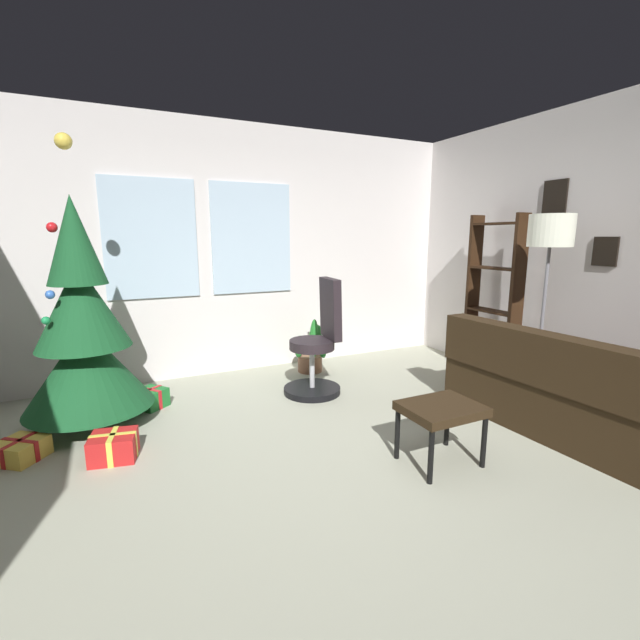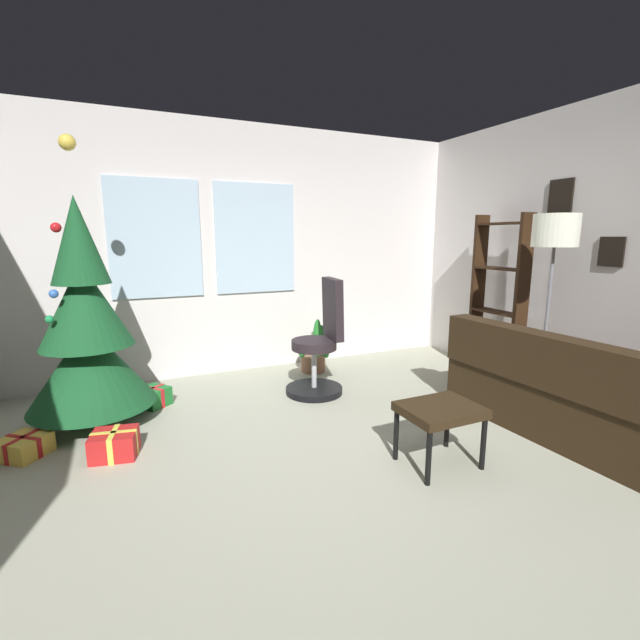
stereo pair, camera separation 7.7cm
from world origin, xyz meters
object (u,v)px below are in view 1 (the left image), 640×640
at_px(gift_box_red, 114,447).
at_px(floor_lamp, 550,243).
at_px(potted_plant, 312,351).
at_px(couch, 585,395).
at_px(gift_box_green, 151,398).
at_px(holiday_tree, 84,334).
at_px(footstool, 441,413).
at_px(bookshelf, 492,308).
at_px(gift_box_gold, 21,450).
at_px(office_chair, 318,349).

xyz_separation_m(gift_box_red, floor_lamp, (3.57, -0.56, 1.38)).
bearing_deg(floor_lamp, potted_plant, 130.26).
distance_m(couch, potted_plant, 2.68).
bearing_deg(potted_plant, floor_lamp, -49.74).
bearing_deg(potted_plant, gift_box_green, -169.54).
height_order(couch, holiday_tree, holiday_tree).
distance_m(holiday_tree, gift_box_red, 0.97).
bearing_deg(footstool, gift_box_red, 152.68).
distance_m(gift_box_red, bookshelf, 3.89).
bearing_deg(potted_plant, footstool, -92.05).
bearing_deg(couch, footstool, 175.09).
relative_size(gift_box_green, gift_box_gold, 0.87).
relative_size(couch, gift_box_gold, 4.86).
relative_size(holiday_tree, floor_lamp, 1.32).
relative_size(gift_box_green, bookshelf, 0.19).
height_order(holiday_tree, gift_box_green, holiday_tree).
xyz_separation_m(footstool, holiday_tree, (-2.15, 1.72, 0.40)).
distance_m(office_chair, potted_plant, 0.72).
distance_m(couch, office_chair, 2.28).
height_order(gift_box_red, floor_lamp, floor_lamp).
height_order(couch, potted_plant, couch).
bearing_deg(bookshelf, gift_box_green, 169.80).
distance_m(gift_box_green, gift_box_gold, 1.08).
relative_size(holiday_tree, gift_box_red, 6.62).
bearing_deg(gift_box_gold, holiday_tree, 43.50).
relative_size(gift_box_gold, floor_lamp, 0.22).
bearing_deg(bookshelf, couch, -108.44).
bearing_deg(office_chair, holiday_tree, 176.34).
relative_size(holiday_tree, gift_box_gold, 5.90).
distance_m(bookshelf, potted_plant, 2.05).
relative_size(footstool, holiday_tree, 0.22).
bearing_deg(gift_box_green, floor_lamp, -23.77).
bearing_deg(office_chair, gift_box_gold, -173.31).
height_order(couch, bookshelf, bookshelf).
relative_size(gift_box_red, floor_lamp, 0.20).
height_order(footstool, gift_box_gold, footstool).
bearing_deg(floor_lamp, gift_box_gold, 168.72).
xyz_separation_m(gift_box_red, gift_box_green, (0.32, 0.87, -0.01)).
distance_m(couch, floor_lamp, 1.32).
bearing_deg(gift_box_red, office_chair, 16.71).
relative_size(gift_box_red, gift_box_gold, 0.89).
bearing_deg(couch, potted_plant, 118.48).
height_order(couch, office_chair, office_chair).
height_order(gift_box_red, potted_plant, potted_plant).
height_order(holiday_tree, office_chair, holiday_tree).
distance_m(gift_box_green, bookshelf, 3.62).
bearing_deg(floor_lamp, holiday_tree, 161.54).
distance_m(couch, gift_box_red, 3.55).
relative_size(gift_box_red, bookshelf, 0.19).
relative_size(office_chair, floor_lamp, 0.66).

